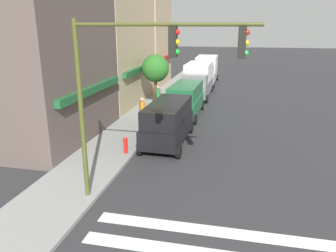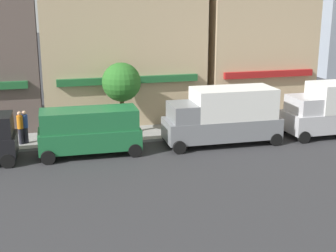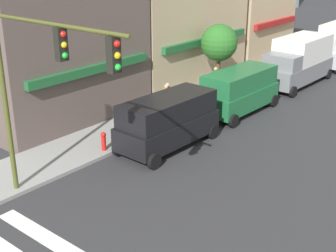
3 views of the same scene
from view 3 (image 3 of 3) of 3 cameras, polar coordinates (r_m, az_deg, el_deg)
traffic_signal at (r=14.83m, az=-15.30°, el=6.14°), size 0.32×6.14×6.62m
van_black at (r=20.63m, az=-0.00°, el=0.74°), size 5.05×2.22×2.34m
van_green at (r=25.31m, az=8.70°, el=4.40°), size 5.04×2.22×2.34m
box_truck_grey at (r=31.39m, az=15.59°, el=7.72°), size 6.24×2.42×3.04m
pedestrian_blue_shirt at (r=24.20m, az=-0.05°, el=3.34°), size 0.32×0.32×1.77m
pedestrian_orange_vest at (r=23.95m, az=-0.21°, el=3.15°), size 0.32×0.32×1.77m
pedestrian_green_top at (r=27.52m, az=5.79°, el=5.45°), size 0.32×0.32×1.77m
fire_hydrant at (r=20.41m, az=-7.86°, el=-1.74°), size 0.24×0.24×0.84m
street_tree at (r=28.06m, az=6.26°, el=10.03°), size 2.18×2.18×4.07m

